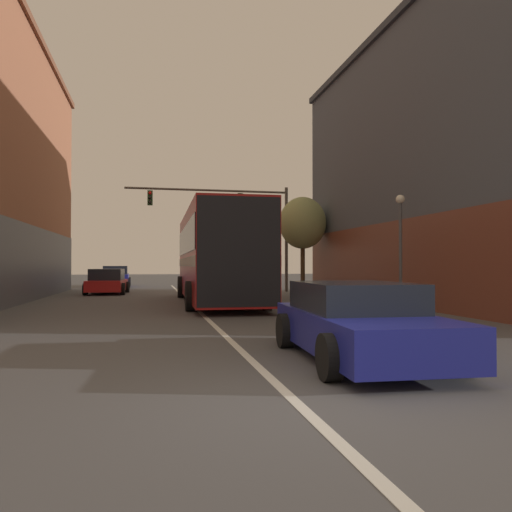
{
  "coord_description": "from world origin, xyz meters",
  "views": [
    {
      "loc": [
        -1.58,
        -5.2,
        1.52
      ],
      "look_at": [
        2.29,
        13.01,
        1.86
      ],
      "focal_mm": 35.0,
      "sensor_mm": 36.0,
      "label": 1
    }
  ],
  "objects_px": {
    "parked_car_left_mid": "(116,277)",
    "traffic_signal_gantry": "(238,214)",
    "parked_car_left_near": "(107,282)",
    "bus": "(217,253)",
    "street_lamp": "(401,249)",
    "street_tree_near": "(303,223)",
    "hatchback_foreground": "(358,322)"
  },
  "relations": [
    {
      "from": "parked_car_left_near",
      "to": "street_tree_near",
      "type": "height_order",
      "value": "street_tree_near"
    },
    {
      "from": "hatchback_foreground",
      "to": "traffic_signal_gantry",
      "type": "relative_size",
      "value": 0.48
    },
    {
      "from": "traffic_signal_gantry",
      "to": "parked_car_left_mid",
      "type": "bearing_deg",
      "value": 129.56
    },
    {
      "from": "bus",
      "to": "parked_car_left_near",
      "type": "relative_size",
      "value": 2.91
    },
    {
      "from": "parked_car_left_near",
      "to": "traffic_signal_gantry",
      "type": "distance_m",
      "value": 8.05
    },
    {
      "from": "street_lamp",
      "to": "street_tree_near",
      "type": "bearing_deg",
      "value": 89.68
    },
    {
      "from": "bus",
      "to": "street_tree_near",
      "type": "relative_size",
      "value": 2.23
    },
    {
      "from": "parked_car_left_mid",
      "to": "street_tree_near",
      "type": "distance_m",
      "value": 15.7
    },
    {
      "from": "hatchback_foreground",
      "to": "street_lamp",
      "type": "height_order",
      "value": "street_lamp"
    },
    {
      "from": "traffic_signal_gantry",
      "to": "parked_car_left_near",
      "type": "bearing_deg",
      "value": -177.52
    },
    {
      "from": "parked_car_left_mid",
      "to": "hatchback_foreground",
      "type": "bearing_deg",
      "value": -170.48
    },
    {
      "from": "hatchback_foreground",
      "to": "street_tree_near",
      "type": "bearing_deg",
      "value": -11.77
    },
    {
      "from": "parked_car_left_near",
      "to": "traffic_signal_gantry",
      "type": "height_order",
      "value": "traffic_signal_gantry"
    },
    {
      "from": "traffic_signal_gantry",
      "to": "street_tree_near",
      "type": "bearing_deg",
      "value": -43.2
    },
    {
      "from": "traffic_signal_gantry",
      "to": "street_lamp",
      "type": "height_order",
      "value": "traffic_signal_gantry"
    },
    {
      "from": "hatchback_foreground",
      "to": "traffic_signal_gantry",
      "type": "xyz_separation_m",
      "value": [
        1.56,
        20.26,
        3.84
      ]
    },
    {
      "from": "bus",
      "to": "hatchback_foreground",
      "type": "xyz_separation_m",
      "value": [
        0.65,
        -12.42,
        -1.42
      ]
    },
    {
      "from": "bus",
      "to": "street_lamp",
      "type": "relative_size",
      "value": 3.02
    },
    {
      "from": "parked_car_left_mid",
      "to": "traffic_signal_gantry",
      "type": "height_order",
      "value": "traffic_signal_gantry"
    },
    {
      "from": "hatchback_foreground",
      "to": "traffic_signal_gantry",
      "type": "distance_m",
      "value": 20.68
    },
    {
      "from": "street_lamp",
      "to": "traffic_signal_gantry",
      "type": "bearing_deg",
      "value": 102.32
    },
    {
      "from": "bus",
      "to": "street_tree_near",
      "type": "xyz_separation_m",
      "value": [
        5.17,
        5.05,
        1.7
      ]
    },
    {
      "from": "parked_car_left_near",
      "to": "hatchback_foreground",
      "type": "bearing_deg",
      "value": -161.53
    },
    {
      "from": "bus",
      "to": "parked_car_left_mid",
      "type": "xyz_separation_m",
      "value": [
        -5.03,
        16.6,
        -1.33
      ]
    },
    {
      "from": "traffic_signal_gantry",
      "to": "hatchback_foreground",
      "type": "bearing_deg",
      "value": -94.39
    },
    {
      "from": "bus",
      "to": "street_tree_near",
      "type": "bearing_deg",
      "value": -44.66
    },
    {
      "from": "bus",
      "to": "parked_car_left_near",
      "type": "height_order",
      "value": "bus"
    },
    {
      "from": "hatchback_foreground",
      "to": "street_lamp",
      "type": "xyz_separation_m",
      "value": [
        4.47,
        6.93,
        1.44
      ]
    },
    {
      "from": "street_tree_near",
      "to": "bus",
      "type": "bearing_deg",
      "value": -135.69
    },
    {
      "from": "traffic_signal_gantry",
      "to": "street_tree_near",
      "type": "height_order",
      "value": "traffic_signal_gantry"
    },
    {
      "from": "parked_car_left_mid",
      "to": "street_tree_near",
      "type": "height_order",
      "value": "street_tree_near"
    },
    {
      "from": "parked_car_left_mid",
      "to": "street_lamp",
      "type": "xyz_separation_m",
      "value": [
        10.15,
        -22.09,
        1.35
      ]
    }
  ]
}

